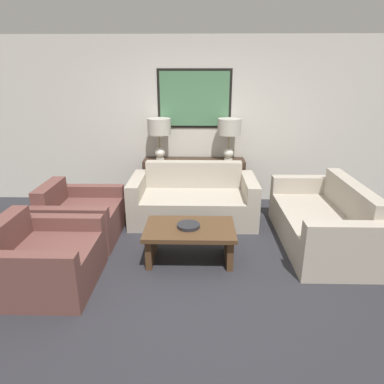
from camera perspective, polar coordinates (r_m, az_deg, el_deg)
ground_plane at (r=3.88m, az=-0.22°, el=-13.59°), size 20.00×20.00×0.00m
back_wall at (r=5.73m, az=0.41°, el=11.61°), size 7.59×0.12×2.65m
console_table at (r=5.68m, az=0.34°, el=1.70°), size 1.64×0.39×0.76m
table_lamp_left at (r=5.51m, az=-5.48°, el=10.28°), size 0.37×0.37×0.66m
table_lamp_right at (r=5.50m, az=6.23°, el=10.22°), size 0.37×0.37×0.66m
couch_by_back_wall at (r=5.09m, az=0.22°, el=-1.57°), size 1.82×0.91×0.82m
couch_by_side at (r=4.69m, az=20.96°, el=-4.87°), size 0.91×1.82×0.82m
coffee_table at (r=4.02m, az=-0.37°, el=-7.39°), size 1.04×0.66×0.42m
decorative_bowl at (r=3.95m, az=-0.60°, el=-5.63°), size 0.26×0.26×0.04m
armchair_near_back_wall at (r=4.78m, az=-18.20°, el=-4.22°), size 0.95×0.99×0.75m
armchair_near_camera at (r=3.89m, az=-23.29°, el=-10.52°), size 0.95×0.99×0.75m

